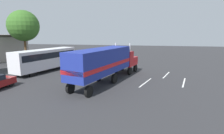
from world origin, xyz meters
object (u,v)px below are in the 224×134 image
at_px(semi_truck, 106,61).
at_px(person_bystander, 102,67).
at_px(parked_bus, 46,58).
at_px(tree_center, 23,26).

distance_m(semi_truck, person_bystander, 5.17).
height_order(parked_bus, tree_center, tree_center).
relative_size(semi_truck, person_bystander, 8.76).
xyz_separation_m(semi_truck, tree_center, (10.67, 19.12, 4.73)).
relative_size(parked_bus, tree_center, 1.10).
relative_size(person_bystander, tree_center, 0.16).
xyz_separation_m(semi_truck, person_bystander, (4.55, 1.82, -1.63)).
bearing_deg(parked_bus, tree_center, 53.03).
xyz_separation_m(parked_bus, tree_center, (6.29, 8.36, 5.19)).
distance_m(parked_bus, tree_center, 11.68).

